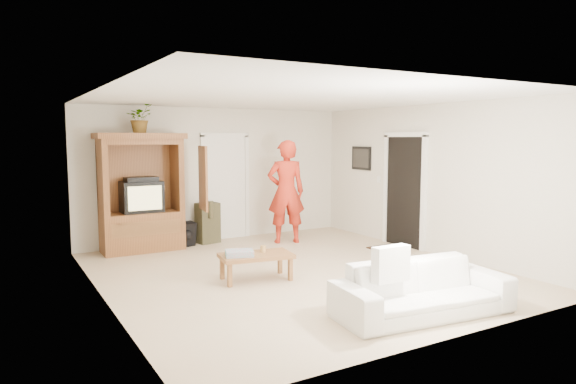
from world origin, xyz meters
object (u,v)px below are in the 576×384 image
object	(u,v)px
armoire	(143,200)
man	(286,192)
sofa	(423,289)
coffee_table	(256,257)

from	to	relation	value
armoire	man	distance (m)	2.65
armoire	sofa	world-z (taller)	armoire
armoire	sofa	xyz separation A→B (m)	(1.87, -5.00, -0.61)
armoire	man	size ratio (longest dim) A/B	1.06
man	coffee_table	world-z (taller)	man
armoire	coffee_table	distance (m)	2.94
armoire	sofa	size ratio (longest dim) A/B	1.02
armoire	man	xyz separation A→B (m)	(2.56, -0.67, 0.08)
armoire	sofa	distance (m)	5.37
sofa	coffee_table	xyz separation A→B (m)	(-0.99, 2.26, 0.03)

